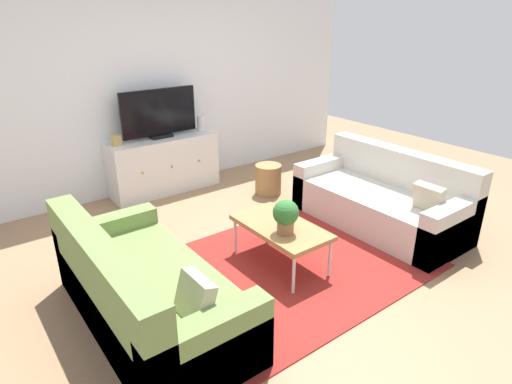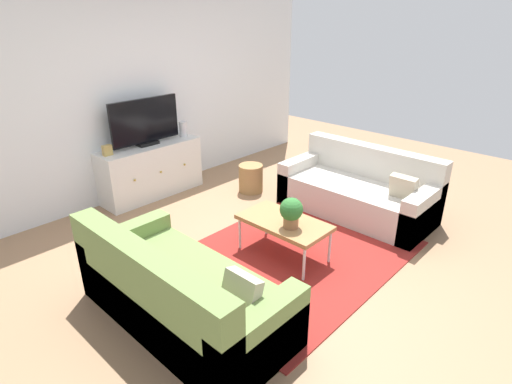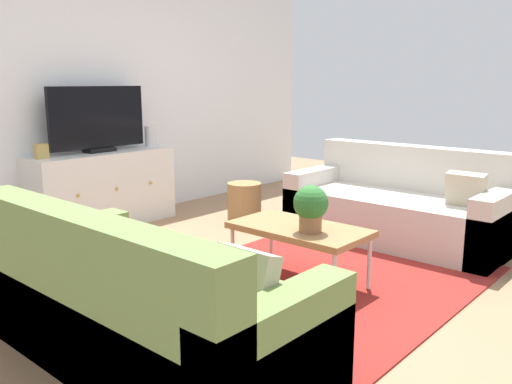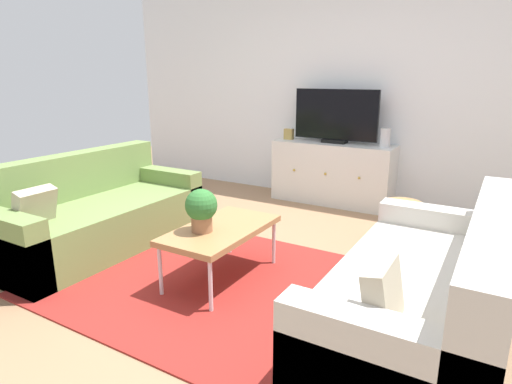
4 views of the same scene
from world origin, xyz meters
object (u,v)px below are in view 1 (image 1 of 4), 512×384
couch_left_side (140,295)px  potted_plant (286,215)px  coffee_table (281,228)px  flat_screen_tv (159,114)px  tv_console (164,165)px  mantel_clock (116,140)px  couch_right_side (384,201)px  wicker_basket (268,179)px  glass_vase (201,123)px

couch_left_side → potted_plant: bearing=-4.5°
coffee_table → flat_screen_tv: 2.45m
tv_console → mantel_clock: (-0.59, 0.00, 0.43)m
couch_right_side → potted_plant: couch_right_side is taller
coffee_table → potted_plant: bearing=-115.4°
potted_plant → flat_screen_tv: bearing=89.0°
coffee_table → flat_screen_tv: (-0.02, 2.36, 0.65)m
flat_screen_tv → wicker_basket: flat_screen_tv is taller
coffee_table → mantel_clock: size_ratio=7.20×
couch_right_side → mantel_clock: 3.21m
couch_left_side → wicker_basket: 2.80m
couch_right_side → glass_vase: glass_vase is taller
couch_right_side → flat_screen_tv: size_ratio=1.88×
glass_vase → mantel_clock: (-1.18, 0.00, -0.04)m
glass_vase → potted_plant: bearing=-104.3°
couch_left_side → couch_right_side: (2.87, 0.00, 0.00)m
tv_console → flat_screen_tv: 0.67m
couch_right_side → potted_plant: (-1.55, -0.11, 0.32)m
couch_right_side → wicker_basket: couch_right_side is taller
couch_left_side → couch_right_side: 2.87m
glass_vase → wicker_basket: size_ratio=0.53×
couch_left_side → potted_plant: size_ratio=6.01×
potted_plant → flat_screen_tv: flat_screen_tv is taller
tv_console → mantel_clock: bearing=180.0°
coffee_table → wicker_basket: 1.75m
potted_plant → glass_vase: size_ratio=1.49×
flat_screen_tv → glass_vase: (0.59, -0.02, -0.20)m
flat_screen_tv → wicker_basket: 1.62m
tv_console → wicker_basket: bearing=-41.9°
wicker_basket → couch_right_side: bearing=-71.6°
coffee_table → glass_vase: bearing=76.4°
wicker_basket → glass_vase: bearing=115.2°
couch_left_side → mantel_clock: bearing=71.8°
coffee_table → mantel_clock: 2.45m
coffee_table → mantel_clock: mantel_clock is taller
glass_vase → mantel_clock: 1.18m
potted_plant → wicker_basket: bearing=55.8°
mantel_clock → wicker_basket: 1.95m
couch_right_side → mantel_clock: bearing=131.4°
wicker_basket → tv_console: bearing=138.1°
potted_plant → couch_right_side: bearing=3.9°
coffee_table → wicker_basket: size_ratio=2.38×
couch_right_side → glass_vase: (-0.92, 2.37, 0.56)m
couch_right_side → tv_console: (-1.51, 2.37, 0.09)m
coffee_table → tv_console: tv_console is taller
couch_left_side → tv_console: couch_left_side is taller
tv_console → flat_screen_tv: size_ratio=1.43×
potted_plant → coffee_table: bearing=64.6°
couch_left_side → coffee_table: bearing=1.3°
wicker_basket → flat_screen_tv: bearing=137.4°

